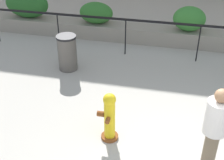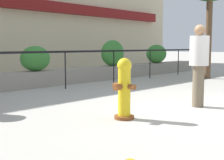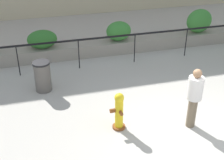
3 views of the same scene
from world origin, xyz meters
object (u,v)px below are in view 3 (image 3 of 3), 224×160
Objects in this scene: hedge_bush_2 at (119,31)px; hedge_bush_3 at (199,21)px; trash_bin at (43,76)px; hedge_bush_1 at (42,39)px; fire_hydrant at (119,111)px; pedestrian at (194,95)px.

hedge_bush_3 is at bearing 0.00° from hedge_bush_2.
trash_bin is (-6.81, -2.37, -0.50)m from hedge_bush_3.
hedge_bush_3 reaches higher than hedge_bush_1.
hedge_bush_3 reaches higher than fire_hydrant.
hedge_bush_1 is 1.05× the size of fire_hydrant.
pedestrian reaches higher than trash_bin.
hedge_bush_2 is 1.01× the size of trash_bin.
hedge_bush_1 is 1.00× the size of hedge_bush_3.
hedge_bush_2 reaches higher than fire_hydrant.
hedge_bush_3 is at bearing 0.00° from hedge_bush_1.
hedge_bush_1 is 5.20m from fire_hydrant.
hedge_bush_1 is at bearing 123.32° from pedestrian.
fire_hydrant is 2.01m from pedestrian.
trash_bin is at bearing 125.07° from fire_hydrant.
hedge_bush_1 is 3.04m from hedge_bush_2.
trash_bin is (-3.23, -2.37, -0.39)m from hedge_bush_2.
hedge_bush_2 is at bearing 73.84° from fire_hydrant.
hedge_bush_2 reaches higher than hedge_bush_1.
trash_bin is at bearing 141.17° from pedestrian.
hedge_bush_1 is 1.12× the size of trash_bin.
fire_hydrant is (-1.43, -4.93, -0.34)m from hedge_bush_2.
pedestrian is (1.91, -0.42, 0.44)m from fire_hydrant.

